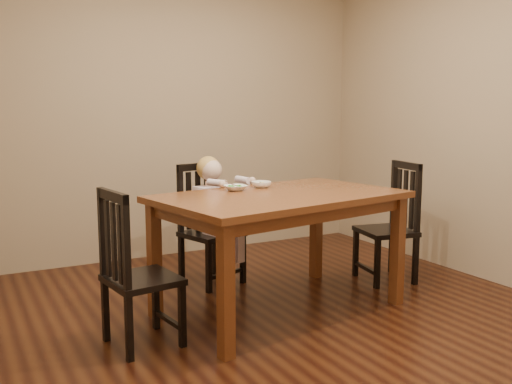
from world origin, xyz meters
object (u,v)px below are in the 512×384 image
chair_child (208,226)px  toddler (212,209)px  chair_right (391,224)px  bowl_veg (261,184)px  dining_table (280,207)px  bowl_peas (235,188)px  chair_left (135,272)px

chair_child → toddler: 0.16m
chair_right → bowl_veg: bearing=94.1°
dining_table → chair_right: (1.18, 0.19, -0.27)m
toddler → bowl_peas: toddler is taller
chair_right → bowl_peas: 1.44m
chair_child → chair_right: size_ratio=0.99×
chair_left → bowl_peas: bearing=107.4°
bowl_veg → chair_right: bearing=-6.6°
chair_child → chair_right: 1.51m
bowl_peas → bowl_veg: bowl_veg is taller
chair_child → chair_left: chair_child is taller
chair_right → bowl_veg: (-1.15, 0.13, 0.39)m
toddler → bowl_veg: (0.20, -0.47, 0.24)m
chair_left → bowl_veg: 1.26m
toddler → bowl_peas: (-0.04, -0.52, 0.24)m
chair_left → toddler: 1.31m
chair_child → chair_left: 1.32m
dining_table → chair_left: 1.12m
dining_table → bowl_veg: (0.03, 0.32, 0.12)m
dining_table → bowl_peas: bearing=127.2°
chair_child → bowl_veg: 0.68m
bowl_peas → chair_left: bearing=-155.0°
bowl_veg → chair_child: bearing=112.0°
toddler → bowl_peas: bearing=68.8°
bowl_veg → toddler: bearing=112.5°
bowl_peas → toddler: bearing=85.5°
chair_child → toddler: size_ratio=1.72×
bowl_peas → bowl_veg: (0.24, 0.05, 0.00)m
chair_right → bowl_peas: chair_right is taller
bowl_veg → dining_table: bearing=-94.9°
toddler → chair_right: bearing=139.1°
dining_table → chair_right: bearing=9.2°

